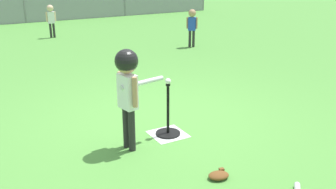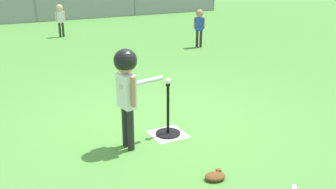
% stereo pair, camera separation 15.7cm
% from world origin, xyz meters
% --- Properties ---
extents(ground_plane, '(60.00, 60.00, 0.00)m').
position_xyz_m(ground_plane, '(0.00, 0.00, 0.00)').
color(ground_plane, '#51933D').
extents(home_plate, '(0.44, 0.44, 0.01)m').
position_xyz_m(home_plate, '(-0.14, -0.45, 0.00)').
color(home_plate, white).
rests_on(home_plate, ground_plane).
extents(batting_tee, '(0.32, 0.32, 0.69)m').
position_xyz_m(batting_tee, '(-0.14, -0.45, 0.11)').
color(batting_tee, black).
rests_on(batting_tee, ground_plane).
extents(baseball_on_tee, '(0.07, 0.07, 0.07)m').
position_xyz_m(baseball_on_tee, '(-0.14, -0.45, 0.72)').
color(baseball_on_tee, white).
rests_on(baseball_on_tee, batting_tee).
extents(batter_child, '(0.64, 0.34, 1.22)m').
position_xyz_m(batter_child, '(-0.73, -0.56, 0.87)').
color(batter_child, '#262626').
rests_on(batter_child, ground_plane).
extents(fielder_near_right, '(0.29, 0.19, 0.96)m').
position_xyz_m(fielder_near_right, '(0.16, 7.05, 0.62)').
color(fielder_near_right, '#262626').
rests_on(fielder_near_right, ground_plane).
extents(fielder_deep_left, '(0.25, 0.21, 0.99)m').
position_xyz_m(fielder_deep_left, '(3.05, 3.90, 0.63)').
color(fielder_deep_left, '#262626').
rests_on(fielder_deep_left, ground_plane).
extents(glove_by_plate, '(0.25, 0.20, 0.07)m').
position_xyz_m(glove_by_plate, '(-0.21, -1.63, 0.04)').
color(glove_by_plate, brown).
rests_on(glove_by_plate, ground_plane).
extents(outfield_fence, '(16.06, 0.06, 1.15)m').
position_xyz_m(outfield_fence, '(0.00, 10.50, 0.62)').
color(outfield_fence, slate).
rests_on(outfield_fence, ground_plane).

